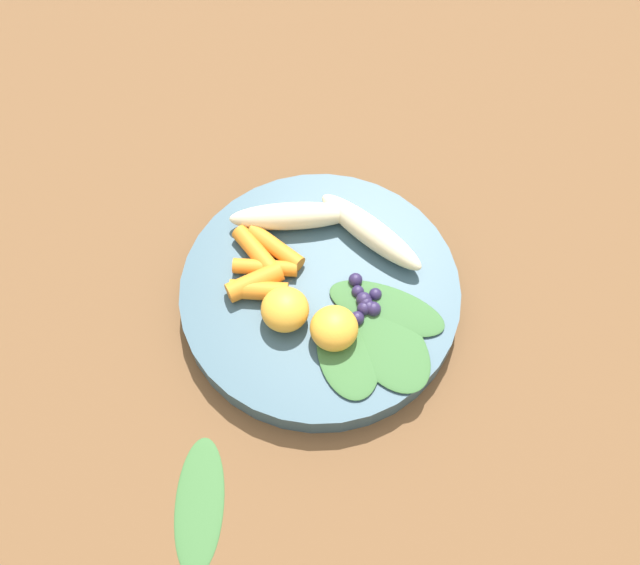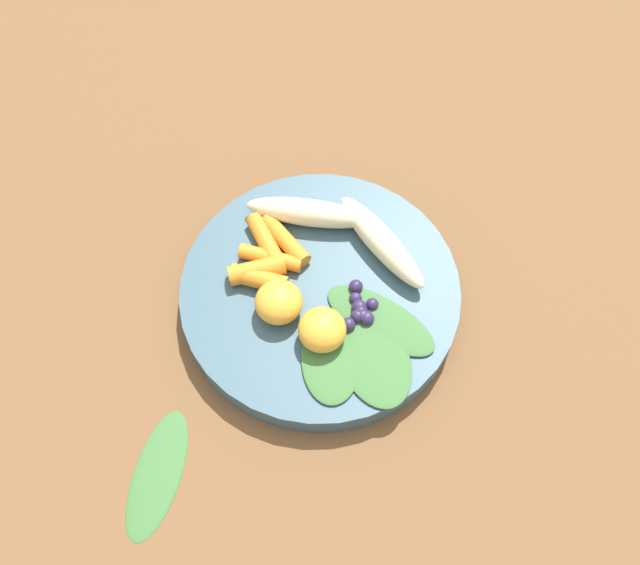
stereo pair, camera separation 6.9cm
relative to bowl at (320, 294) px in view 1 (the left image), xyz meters
The scene contains 16 objects.
ground_plane 0.01m from the bowl, ahead, with size 2.40×2.40×0.00m, color brown.
bowl is the anchor object (origin of this frame).
banana_peeled_left 0.08m from the bowl, 12.49° to the left, with size 0.12×0.03×0.03m, color beige.
banana_peeled_right 0.08m from the bowl, 49.89° to the right, with size 0.12×0.03×0.03m, color beige.
orange_segment_near 0.06m from the bowl, behind, with size 0.04×0.04×0.03m, color #F4A833.
orange_segment_far 0.05m from the bowl, 126.73° to the left, with size 0.04×0.04×0.03m, color #F4A833.
carrot_front 0.06m from the bowl, 39.64° to the left, with size 0.02×0.02×0.06m, color orange.
carrot_mid_left 0.08m from the bowl, 52.01° to the left, with size 0.02×0.02×0.05m, color orange.
carrot_mid_right 0.06m from the bowl, 63.40° to the left, with size 0.01×0.01×0.06m, color orange.
carrot_rear 0.07m from the bowl, 81.63° to the left, with size 0.02×0.02×0.05m, color orange.
carrot_small 0.06m from the bowl, 91.70° to the left, with size 0.02×0.02×0.05m, color orange.
blueberry_pile 0.05m from the bowl, 122.53° to the right, with size 0.05×0.03×0.01m.
kale_leaf_left 0.07m from the bowl, 167.53° to the right, with size 0.09×0.05×0.01m, color #3D7038.
kale_leaf_right 0.09m from the bowl, 141.84° to the right, with size 0.10×0.06×0.01m, color #3D7038.
kale_leaf_rear 0.07m from the bowl, 118.32° to the right, with size 0.11×0.05×0.01m, color #3D7038.
kale_leaf_stray 0.22m from the bowl, 144.44° to the left, with size 0.12×0.04×0.01m, color #3D7038.
Camera 1 is at (-0.32, 0.04, 0.64)m, focal length 41.12 mm.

